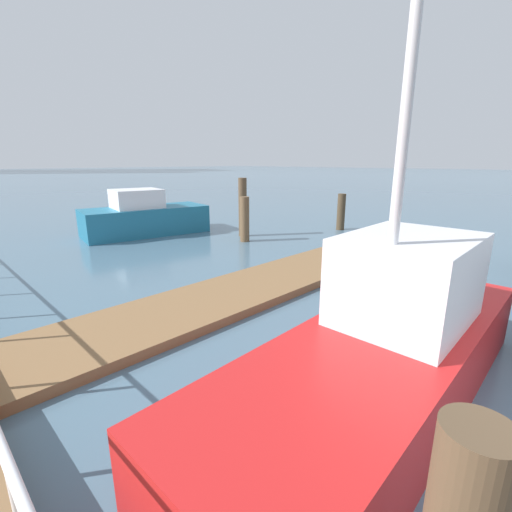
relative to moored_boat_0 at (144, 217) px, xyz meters
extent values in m
plane|color=slate|center=(-3.84, 4.95, -0.72)|extent=(300.00, 300.00, 0.00)
cube|color=olive|center=(-1.05, -8.10, -0.63)|extent=(12.58, 2.00, 0.18)
cylinder|color=#473826|center=(6.73, -5.30, 0.08)|extent=(0.35, 0.35, 1.60)
cylinder|color=brown|center=(2.65, -3.23, 0.46)|extent=(0.33, 0.33, 2.36)
cylinder|color=brown|center=(2.02, -4.02, 0.13)|extent=(0.35, 0.35, 1.71)
cube|color=#1E6B8C|center=(0.05, -0.01, -0.16)|extent=(5.24, 2.87, 1.13)
cube|color=white|center=(-0.25, 0.04, 0.79)|extent=(2.11, 1.93, 0.76)
cube|color=red|center=(-3.30, -12.14, -0.23)|extent=(6.05, 1.96, 0.99)
cube|color=white|center=(-2.71, -12.12, 0.82)|extent=(1.88, 1.48, 1.12)
cylinder|color=silver|center=(-3.30, -12.14, 3.38)|extent=(0.12, 0.12, 6.24)
camera|label=1|loc=(-7.14, -13.81, 2.28)|focal=24.91mm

